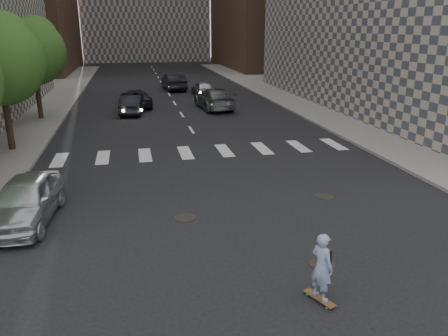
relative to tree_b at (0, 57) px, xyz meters
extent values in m
plane|color=black|center=(9.45, -11.14, -4.65)|extent=(160.00, 160.00, 0.00)
cube|color=gray|center=(23.95, 8.86, -4.57)|extent=(13.00, 80.00, 0.15)
cube|color=black|center=(20.65, 2.86, -2.65)|extent=(0.30, 18.00, 4.00)
cylinder|color=#382619|center=(-0.05, -0.14, -3.10)|extent=(0.32, 0.32, 2.80)
sphere|color=#2D521B|center=(0.15, 0.46, 0.70)|extent=(2.80, 2.80, 2.80)
cylinder|color=#382619|center=(-0.05, 7.86, -3.10)|extent=(0.32, 0.32, 2.80)
sphere|color=#2D521B|center=(-0.05, 7.86, -0.20)|extent=(4.20, 4.20, 4.20)
sphere|color=#2D521B|center=(0.15, 8.46, 0.70)|extent=(2.80, 2.80, 2.80)
cylinder|color=black|center=(10.65, -13.64, -4.64)|extent=(0.70, 0.70, 0.02)
cylinder|color=black|center=(7.45, -9.94, -4.64)|extent=(0.70, 0.70, 0.02)
cylinder|color=black|center=(12.75, -9.14, -4.64)|extent=(0.70, 0.70, 0.02)
cube|color=brown|center=(9.90, -15.14, -4.57)|extent=(0.53, 0.87, 0.02)
cylinder|color=#309E63|center=(9.95, -15.45, -4.62)|extent=(0.05, 0.06, 0.06)
cylinder|color=#309E63|center=(10.09, -15.39, -4.62)|extent=(0.05, 0.06, 0.06)
cylinder|color=#309E63|center=(9.71, -14.89, -4.62)|extent=(0.05, 0.06, 0.06)
cylinder|color=#309E63|center=(9.85, -14.83, -4.62)|extent=(0.05, 0.06, 0.06)
imported|color=#7F90B8|center=(9.90, -15.14, -3.75)|extent=(0.59, 0.69, 1.62)
cube|color=black|center=(10.04, -15.03, -3.55)|extent=(0.19, 0.28, 0.31)
imported|color=silver|center=(2.45, -9.14, -3.91)|extent=(2.13, 4.44, 1.47)
imported|color=black|center=(6.00, 8.86, -3.96)|extent=(1.89, 4.29, 1.37)
imported|color=#585B5F|center=(12.17, 9.63, -3.86)|extent=(2.62, 5.56, 1.57)
imported|color=black|center=(6.30, 11.81, -3.98)|extent=(2.50, 4.92, 1.33)
imported|color=#ABAEB2|center=(12.39, 16.17, -3.95)|extent=(1.81, 4.16, 1.39)
imported|color=black|center=(10.22, 20.86, -3.82)|extent=(2.17, 5.14, 1.65)
camera|label=1|loc=(5.97, -23.09, 1.36)|focal=35.00mm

